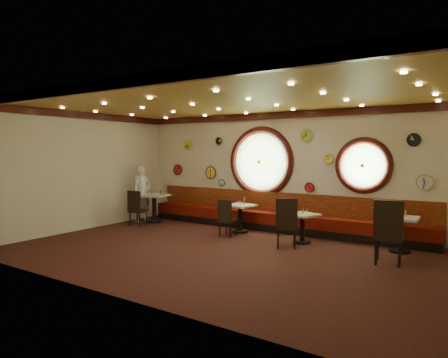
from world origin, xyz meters
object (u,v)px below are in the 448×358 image
at_px(condiment_d_bottle, 405,213).
at_px(condiment_b_salt, 239,202).
at_px(condiment_c_salt, 303,211).
at_px(condiment_d_salt, 398,214).
at_px(condiment_d_pepper, 400,215).
at_px(condiment_a_bottle, 161,192).
at_px(condiment_c_pepper, 303,211).
at_px(table_a, 154,205).
at_px(chair_c, 286,219).
at_px(chair_d, 388,228).
at_px(condiment_b_bottle, 244,201).
at_px(condiment_a_pepper, 152,193).
at_px(condiment_c_bottle, 307,210).
at_px(condiment_b_pepper, 241,202).
at_px(condiment_a_salt, 151,193).
at_px(table_c, 302,225).
at_px(table_d, 400,230).
at_px(chair_a, 136,206).
at_px(table_b, 240,215).
at_px(chair_b, 226,215).
at_px(waiter, 142,194).

bearing_deg(condiment_d_bottle, condiment_b_salt, -177.86).
xyz_separation_m(condiment_c_salt, condiment_d_salt, (2.02, 0.37, 0.07)).
relative_size(condiment_d_pepper, condiment_d_bottle, 0.80).
bearing_deg(condiment_a_bottle, condiment_c_pepper, -3.61).
height_order(table_a, chair_c, chair_c).
distance_m(chair_d, condiment_c_pepper, 2.18).
bearing_deg(condiment_c_salt, condiment_b_bottle, 171.06).
bearing_deg(condiment_a_pepper, condiment_c_salt, -0.00).
bearing_deg(chair_d, condiment_d_bottle, 78.02).
xyz_separation_m(condiment_b_salt, condiment_d_salt, (3.90, 0.14, 0.00)).
xyz_separation_m(condiment_c_pepper, condiment_c_bottle, (0.05, 0.14, 0.01)).
distance_m(chair_c, condiment_b_pepper, 1.92).
relative_size(condiment_d_salt, condiment_a_pepper, 0.83).
bearing_deg(condiment_d_pepper, condiment_b_pepper, -179.87).
distance_m(chair_c, chair_d, 2.17).
bearing_deg(condiment_a_salt, chair_c, -9.19).
bearing_deg(table_a, condiment_c_salt, -0.78).
distance_m(chair_d, condiment_a_pepper, 6.94).
bearing_deg(condiment_b_pepper, table_c, -8.17).
distance_m(condiment_c_salt, condiment_d_bottle, 2.20).
bearing_deg(table_d, chair_c, -155.65).
relative_size(table_a, condiment_c_salt, 10.31).
bearing_deg(table_a, condiment_b_pepper, 2.36).
relative_size(table_a, condiment_b_pepper, 7.79).
xyz_separation_m(chair_a, condiment_c_salt, (4.79, 0.66, 0.16)).
bearing_deg(condiment_a_salt, table_b, 2.24).
height_order(table_b, condiment_a_bottle, condiment_a_bottle).
xyz_separation_m(table_d, condiment_a_salt, (-6.97, -0.21, 0.42)).
height_order(condiment_b_salt, condiment_c_salt, condiment_b_salt).
bearing_deg(condiment_d_salt, condiment_a_salt, -177.47).
xyz_separation_m(table_a, chair_c, (4.68, -0.78, 0.11)).
xyz_separation_m(chair_b, chair_c, (1.75, -0.26, 0.10)).
bearing_deg(condiment_d_pepper, table_c, -172.54).
height_order(condiment_d_salt, condiment_b_pepper, condiment_b_pepper).
xyz_separation_m(chair_c, condiment_a_pepper, (-4.72, 0.71, 0.26)).
distance_m(condiment_a_pepper, waiter, 0.33).
distance_m(table_a, condiment_c_bottle, 4.87).
bearing_deg(chair_d, chair_b, 165.78).
xyz_separation_m(chair_d, waiter, (-7.19, 0.81, 0.15)).
relative_size(table_d, condiment_a_salt, 7.03).
relative_size(table_c, condiment_d_salt, 8.77).
xyz_separation_m(table_d, condiment_d_salt, (-0.07, 0.09, 0.32)).
height_order(table_a, condiment_b_salt, condiment_b_salt).
bearing_deg(condiment_a_pepper, condiment_c_bottle, 0.55).
bearing_deg(condiment_b_pepper, condiment_d_salt, 2.69).
xyz_separation_m(condiment_b_salt, condiment_d_pepper, (3.96, -0.03, 0.01)).
distance_m(table_c, condiment_a_pepper, 4.85).
distance_m(table_b, condiment_c_pepper, 1.91).
distance_m(table_c, table_d, 2.09).
height_order(condiment_c_pepper, condiment_b_bottle, condiment_b_bottle).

